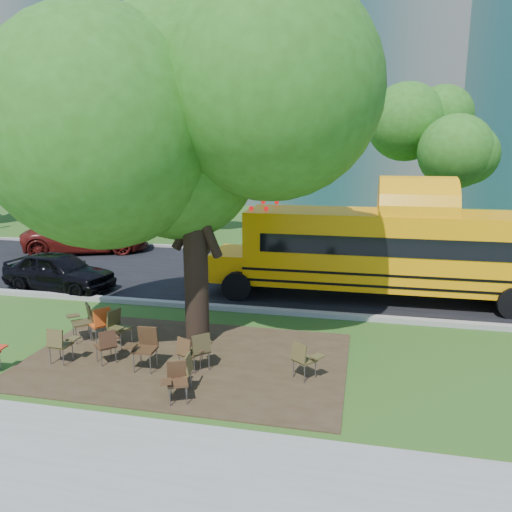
% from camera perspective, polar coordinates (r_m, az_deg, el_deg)
% --- Properties ---
extents(ground, '(160.00, 160.00, 0.00)m').
position_cam_1_polar(ground, '(12.20, -11.58, -10.18)').
color(ground, '#285119').
rests_on(ground, ground).
extents(sidewalk, '(60.00, 4.00, 0.04)m').
position_cam_1_polar(sidewalk, '(8.44, -26.51, -22.22)').
color(sidewalk, gray).
rests_on(sidewalk, ground).
extents(dirt_patch, '(7.00, 4.50, 0.03)m').
position_cam_1_polar(dirt_patch, '(11.41, -7.92, -11.59)').
color(dirt_patch, '#382819').
rests_on(dirt_patch, ground).
extents(asphalt_road, '(80.00, 8.00, 0.04)m').
position_cam_1_polar(asphalt_road, '(18.47, -2.80, -2.05)').
color(asphalt_road, black).
rests_on(asphalt_road, ground).
extents(kerb_near, '(80.00, 0.25, 0.14)m').
position_cam_1_polar(kerb_near, '(14.79, -6.88, -5.65)').
color(kerb_near, gray).
rests_on(kerb_near, ground).
extents(kerb_far, '(80.00, 0.25, 0.14)m').
position_cam_1_polar(kerb_far, '(22.33, -0.04, 0.65)').
color(kerb_far, gray).
rests_on(kerb_far, ground).
extents(building_main, '(38.00, 16.00, 22.00)m').
position_cam_1_polar(building_main, '(48.38, -3.10, 20.01)').
color(building_main, '#61605C').
rests_on(building_main, ground).
extents(bg_tree_0, '(5.20, 5.20, 7.18)m').
position_cam_1_polar(bg_tree_0, '(28.64, -23.78, 11.29)').
color(bg_tree_0, black).
rests_on(bg_tree_0, ground).
extents(bg_tree_2, '(4.80, 4.80, 6.62)m').
position_cam_1_polar(bg_tree_2, '(27.99, -8.05, 11.47)').
color(bg_tree_2, black).
rests_on(bg_tree_2, ground).
extents(bg_tree_3, '(5.60, 5.60, 7.84)m').
position_cam_1_polar(bg_tree_3, '(24.46, 20.65, 12.60)').
color(bg_tree_3, black).
rests_on(bg_tree_3, ground).
extents(main_tree, '(7.20, 7.20, 8.85)m').
position_cam_1_polar(main_tree, '(11.26, -7.34, 15.41)').
color(main_tree, black).
rests_on(main_tree, ground).
extents(school_bus, '(11.17, 2.60, 2.72)m').
position_cam_1_polar(school_bus, '(15.67, 17.08, 0.62)').
color(school_bus, '#FFA208').
rests_on(school_bus, ground).
extents(chair_1, '(0.56, 0.49, 0.84)m').
position_cam_1_polar(chair_1, '(11.69, -21.50, -9.13)').
color(chair_1, '#4F4522').
rests_on(chair_1, ground).
extents(chair_2, '(0.54, 0.69, 0.80)m').
position_cam_1_polar(chair_2, '(11.38, -16.64, -9.47)').
color(chair_2, '#442918').
rests_on(chair_2, ground).
extents(chair_3, '(0.61, 0.56, 0.93)m').
position_cam_1_polar(chair_3, '(10.88, -12.63, -9.83)').
color(chair_3, '#3D2815').
rests_on(chair_3, ground).
extents(chair_4, '(0.65, 0.51, 0.79)m').
position_cam_1_polar(chair_4, '(10.61, -7.70, -10.70)').
color(chair_4, '#50351C').
rests_on(chair_4, ground).
extents(chair_5, '(0.53, 0.61, 0.77)m').
position_cam_1_polar(chair_5, '(9.55, -9.15, -13.59)').
color(chair_5, '#432A18').
rests_on(chair_5, ground).
extents(chair_6, '(0.51, 0.52, 0.79)m').
position_cam_1_polar(chair_6, '(9.85, -8.31, -12.64)').
color(chair_6, brown).
rests_on(chair_6, ground).
extents(chair_7, '(0.70, 0.55, 0.81)m').
position_cam_1_polar(chair_7, '(10.26, 5.49, -11.42)').
color(chair_7, brown).
rests_on(chair_7, ground).
extents(chair_8, '(0.62, 0.79, 0.92)m').
position_cam_1_polar(chair_8, '(12.55, -17.24, -7.07)').
color(chair_8, '#CF4C16').
rests_on(chair_8, ground).
extents(chair_9, '(0.79, 0.63, 0.93)m').
position_cam_1_polar(chair_9, '(12.83, -19.10, -6.75)').
color(chair_9, '#44391D').
rests_on(chair_9, ground).
extents(chair_10, '(0.55, 0.70, 0.90)m').
position_cam_1_polar(chair_10, '(12.20, -15.55, -7.58)').
color(chair_10, '#45411E').
rests_on(chair_10, ground).
extents(chair_11, '(0.58, 0.74, 0.86)m').
position_cam_1_polar(chair_11, '(10.65, -6.41, -10.34)').
color(chair_11, '#43391D').
rests_on(chair_11, ground).
extents(black_car, '(3.95, 2.04, 1.29)m').
position_cam_1_polar(black_car, '(17.54, -21.60, -1.61)').
color(black_car, black).
rests_on(black_car, ground).
extents(bg_car_red, '(5.90, 4.32, 1.49)m').
position_cam_1_polar(bg_car_red, '(23.41, -18.63, 2.22)').
color(bg_car_red, '#5B140F').
rests_on(bg_car_red, ground).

